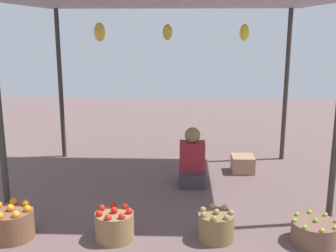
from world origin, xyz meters
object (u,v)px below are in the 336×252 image
object	(u,v)px
basket_limes	(315,232)
basket_red_tomatoes	(115,225)
basket_oranges	(12,223)
wooden_crate_near_vendor	(243,164)
vendor_person	(192,162)
basket_potatoes	(216,226)

from	to	relation	value
basket_limes	basket_red_tomatoes	bearing A→B (deg)	-179.88
basket_oranges	wooden_crate_near_vendor	world-z (taller)	basket_oranges
basket_limes	wooden_crate_near_vendor	xyz separation A→B (m)	(-0.43, 2.06, 0.01)
vendor_person	basket_potatoes	world-z (taller)	vendor_person
vendor_person	basket_limes	xyz separation A→B (m)	(1.18, -1.58, -0.19)
basket_red_tomatoes	wooden_crate_near_vendor	world-z (taller)	basket_red_tomatoes
basket_red_tomatoes	wooden_crate_near_vendor	distance (m)	2.59
vendor_person	basket_limes	bearing A→B (deg)	-53.08
basket_red_tomatoes	basket_limes	size ratio (longest dim) A/B	0.85
basket_red_tomatoes	wooden_crate_near_vendor	bearing A→B (deg)	52.97
vendor_person	wooden_crate_near_vendor	world-z (taller)	vendor_person
vendor_person	basket_red_tomatoes	world-z (taller)	vendor_person
vendor_person	wooden_crate_near_vendor	distance (m)	0.91
basket_oranges	basket_potatoes	world-z (taller)	basket_oranges
basket_red_tomatoes	wooden_crate_near_vendor	size ratio (longest dim) A/B	1.17
basket_limes	wooden_crate_near_vendor	bearing A→B (deg)	101.78
vendor_person	basket_potatoes	xyz separation A→B (m)	(0.21, -1.55, -0.15)
basket_oranges	basket_limes	world-z (taller)	basket_oranges
basket_oranges	basket_limes	bearing A→B (deg)	0.28
basket_limes	basket_potatoes	bearing A→B (deg)	178.30
vendor_person	basket_oranges	world-z (taller)	vendor_person
vendor_person	basket_oranges	distance (m)	2.44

